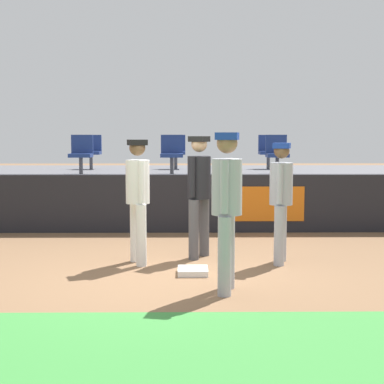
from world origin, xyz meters
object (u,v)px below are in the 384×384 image
Objects in this scene: seat_front_left at (81,152)px; player_coach_visitor at (227,201)px; player_runner_visitor at (281,194)px; seat_front_right at (277,152)px; seat_front_center at (172,152)px; seat_back_left at (91,150)px; seat_back_right at (268,150)px; seat_back_center at (176,150)px; player_umpire at (199,188)px; first_base at (193,271)px; player_fielder_home at (138,193)px.

player_coach_visitor is at bearing -64.31° from seat_front_left.
player_runner_visitor is 5.52m from seat_front_left.
player_runner_visitor is at bearing 160.99° from player_coach_visitor.
seat_front_center is at bearing 179.99° from seat_front_right.
seat_front_right is 4.65m from seat_back_left.
seat_front_left is at bearing -180.00° from seat_front_center.
seat_front_left is at bearing -142.77° from player_coach_visitor.
player_runner_visitor is 7.01m from seat_back_left.
seat_front_center is at bearing -41.60° from seat_back_left.
seat_front_right is (0.60, 4.15, 0.48)m from player_runner_visitor.
player_coach_visitor is 5.86m from seat_front_right.
player_runner_visitor is 0.93× the size of player_coach_visitor.
player_coach_visitor is 5.72m from seat_front_center.
seat_back_center is at bearing 179.99° from seat_back_right.
seat_back_center is at bearing -145.21° from player_umpire.
player_umpire is at bearing -56.97° from seat_front_left.
first_base is 5.01m from seat_front_center.
seat_front_center and seat_back_left have the same top height.
player_umpire is at bearing -108.27° from seat_back_right.
player_coach_visitor is 6.28m from seat_front_left.
seat_back_center and seat_back_left have the same top height.
seat_back_left reaches higher than player_runner_visitor.
player_coach_visitor reaches higher than player_runner_visitor.
seat_front_center is at bearing -160.66° from player_coach_visitor.
player_fielder_home is at bearing -35.78° from player_umpire.
seat_front_left reaches higher than player_umpire.
player_coach_visitor is at bearing -101.81° from seat_back_right.
seat_front_right is (1.76, 3.75, 0.43)m from player_umpire.
player_fielder_home is 2.12× the size of seat_back_center.
player_umpire reaches higher than player_runner_visitor.
player_coach_visitor is 7.49m from seat_back_center.
player_fielder_home is 1.03× the size of player_runner_visitor.
player_umpire is 6.12m from seat_back_left.
seat_front_left is (-1.94, -0.00, -0.00)m from seat_front_center.
first_base is 1.41m from player_fielder_home.
first_base is 5.34m from seat_front_right.
player_fielder_home is 2.12× the size of seat_front_right.
seat_front_left reaches higher than first_base.
seat_front_right and seat_back_left have the same top height.
seat_front_center is 1.94m from seat_front_left.
seat_front_center is 1.00× the size of seat_back_right.
seat_back_center and seat_front_left have the same top height.
first_base is 0.48× the size of seat_front_right.
player_fielder_home is 2.12× the size of seat_front_left.
player_umpire is 2.18× the size of seat_front_right.
seat_front_right is 1.00× the size of seat_front_left.
seat_back_left reaches higher than first_base.
seat_back_left is at bearing -180.00° from seat_back_center.
seat_back_center is (-0.72, 7.45, 0.40)m from player_coach_visitor.
seat_front_left is at bearing -137.95° from seat_back_center.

